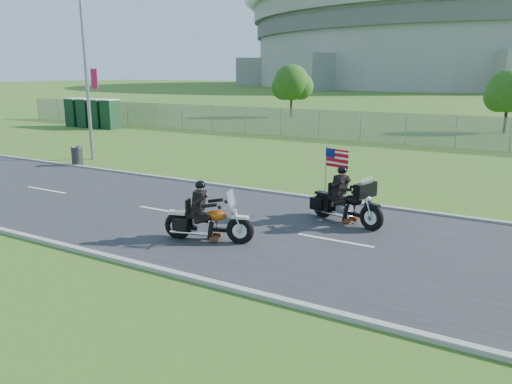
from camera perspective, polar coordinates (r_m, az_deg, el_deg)
The scene contains 16 objects.
ground at distance 15.72m, azimuth -4.74°, elevation -3.29°, with size 420.00×420.00×0.00m, color #365C1C.
road at distance 15.71m, azimuth -4.74°, elevation -3.22°, with size 120.00×8.00×0.04m, color #28282B.
curb_north at distance 19.05m, azimuth 2.19°, elevation -0.08°, with size 120.00×0.18×0.12m, color #9E9B93.
curb_south at distance 12.77m, azimuth -15.22°, elevation -7.54°, with size 120.00×0.18×0.12m, color #9E9B93.
fence at distance 35.26m, azimuth 7.19°, elevation 7.71°, with size 60.00×0.03×2.00m, color gray.
stadium at distance 184.89m, azimuth 21.95°, elevation 16.08°, with size 140.40×140.40×29.20m.
streetlight at distance 27.74m, azimuth -18.65°, elevation 15.16°, with size 0.90×2.46×10.00m.
porta_toilet_a at distance 42.54m, azimuth -16.35°, elevation 8.47°, with size 1.10×1.10×2.30m, color black.
porta_toilet_b at distance 43.55m, azimuth -17.65°, elevation 8.49°, with size 1.10×1.10×2.30m, color black.
porta_toilet_c at distance 44.59m, azimuth -18.88°, elevation 8.50°, with size 1.10×1.10×2.30m, color black.
porta_toilet_d at distance 45.65m, azimuth -20.06°, elevation 8.51°, with size 1.10×1.10×2.30m, color black.
tree_fence_near at distance 42.47m, azimuth 26.95°, elevation 10.02°, with size 3.52×3.28×4.75m.
tree_fence_mid at distance 51.59m, azimuth 4.15°, elevation 12.17°, with size 3.96×3.69×5.30m.
motorcycle_lead at distance 13.67m, azimuth -5.61°, elevation -3.51°, with size 2.51×1.10×1.73m.
motorcycle_follow at distance 15.42m, azimuth 10.28°, elevation -1.45°, with size 2.58×1.25×2.21m.
trash_can at distance 26.18m, azimuth -19.76°, elevation 3.81°, with size 0.53×0.53×0.93m, color #343439.
Camera 1 is at (8.62, -12.33, 4.55)m, focal length 35.00 mm.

